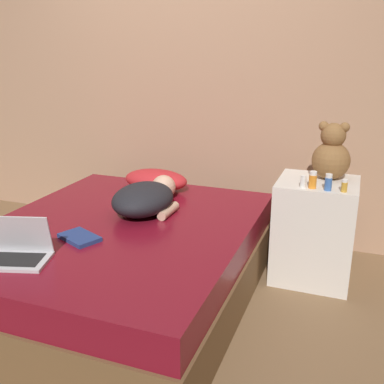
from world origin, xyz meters
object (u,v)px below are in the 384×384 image
object	(u,v)px
pillow	(156,180)
book	(80,237)
bottle_amber	(344,186)
bottle_white	(303,182)
person_lying	(146,198)
bottle_blue	(328,182)
teddy_bear	(331,154)
bottle_orange	(313,180)
laptop	(14,250)

from	to	relation	value
pillow	book	bearing A→B (deg)	-90.87
bottle_amber	bottle_white	bearing A→B (deg)	179.62
person_lying	bottle_blue	distance (m)	1.16
person_lying	teddy_bear	distance (m)	1.24
bottle_white	bottle_orange	xyz separation A→B (m)	(0.06, 0.01, 0.02)
teddy_bear	pillow	bearing A→B (deg)	-178.50
bottle_white	person_lying	bearing A→B (deg)	-167.24
person_lying	book	world-z (taller)	person_lying
pillow	bottle_blue	size ratio (longest dim) A/B	4.81
laptop	pillow	bearing A→B (deg)	65.55
laptop	bottle_white	distance (m)	1.71
bottle_blue	book	xyz separation A→B (m)	(-1.28, -0.76, -0.25)
laptop	bottle_blue	size ratio (longest dim) A/B	3.92
teddy_bear	bottle_blue	bearing A→B (deg)	-87.51
laptop	bottle_blue	xyz separation A→B (m)	(1.44, 1.09, 0.21)
person_lying	bottle_blue	world-z (taller)	bottle_blue
pillow	bottle_white	world-z (taller)	bottle_white
bottle_amber	bottle_white	size ratio (longest dim) A/B	1.02
teddy_bear	book	world-z (taller)	teddy_bear
book	teddy_bear	bearing A→B (deg)	39.08
person_lying	laptop	world-z (taller)	laptop
bottle_orange	bottle_white	bearing A→B (deg)	-172.00
laptop	bottle_orange	size ratio (longest dim) A/B	3.76
laptop	person_lying	bearing A→B (deg)	53.32
bottle_amber	book	xyz separation A→B (m)	(-1.37, -0.77, -0.23)
pillow	bottle_blue	xyz separation A→B (m)	(1.26, -0.23, 0.18)
pillow	bottle_white	distance (m)	1.15
bottle_white	book	bearing A→B (deg)	-145.79
pillow	bottle_blue	distance (m)	1.30
bottle_amber	laptop	bearing A→B (deg)	-144.43
laptop	teddy_bear	distance (m)	2.00
person_lying	bottle_orange	xyz separation A→B (m)	(1.03, 0.23, 0.16)
bottle_blue	pillow	bearing A→B (deg)	169.51
bottle_blue	bottle_orange	world-z (taller)	bottle_orange
teddy_bear	bottle_white	size ratio (longest dim) A/B	4.93
pillow	book	distance (m)	1.00
bottle_blue	bottle_white	xyz separation A→B (m)	(-0.15, 0.01, -0.01)
pillow	laptop	size ratio (longest dim) A/B	1.23
teddy_bear	bottle_orange	distance (m)	0.29
pillow	laptop	bearing A→B (deg)	-97.62
bottle_white	bottle_orange	size ratio (longest dim) A/B	0.71
bottle_amber	bottle_orange	world-z (taller)	bottle_orange
pillow	bottle_amber	xyz separation A→B (m)	(1.36, -0.23, 0.17)
laptop	bottle_white	size ratio (longest dim) A/B	5.29
bottle_amber	bottle_orange	size ratio (longest dim) A/B	0.72
teddy_bear	laptop	bearing A→B (deg)	-136.42
person_lying	teddy_bear	bearing A→B (deg)	24.14
pillow	teddy_bear	bearing A→B (deg)	1.50
bottle_orange	person_lying	bearing A→B (deg)	-167.49
book	pillow	bearing A→B (deg)	89.13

